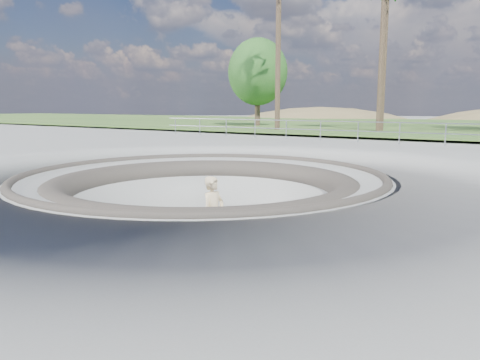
{
  "coord_description": "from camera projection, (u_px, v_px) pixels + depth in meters",
  "views": [
    {
      "loc": [
        8.29,
        -10.14,
        1.93
      ],
      "look_at": [
        1.01,
        0.39,
        -0.1
      ],
      "focal_mm": 35.0,
      "sensor_mm": 36.0,
      "label": 1
    }
  ],
  "objects": [
    {
      "name": "grass_strip",
      "position": [
        449.0,
        126.0,
        40.77
      ],
      "size": [
        180.0,
        36.0,
        0.12
      ],
      "color": "#335E25",
      "rests_on": "ground"
    },
    {
      "name": "skater",
      "position": [
        213.0,
        215.0,
        11.88
      ],
      "size": [
        0.51,
        0.75,
        2.0
      ],
      "primitive_type": "imported",
      "rotation": [
        0.0,
        0.0,
        1.53
      ],
      "color": "beige",
      "rests_on": "skateboard"
    },
    {
      "name": "ground",
      "position": [
        203.0,
        175.0,
        13.19
      ],
      "size": [
        180.0,
        180.0,
        0.0
      ],
      "primitive_type": "plane",
      "color": "#9C9C97",
      "rests_on": "ground"
    },
    {
      "name": "skate_bowl",
      "position": [
        204.0,
        238.0,
        13.48
      ],
      "size": [
        14.0,
        14.0,
        4.1
      ],
      "color": "#9C9C97",
      "rests_on": "ground"
    },
    {
      "name": "safety_railing",
      "position": [
        358.0,
        132.0,
        22.83
      ],
      "size": [
        25.0,
        0.06,
        1.03
      ],
      "color": "gray",
      "rests_on": "ground"
    },
    {
      "name": "bushy_tree_left",
      "position": [
        258.0,
        72.0,
        39.05
      ],
      "size": [
        5.1,
        4.64,
        7.36
      ],
      "color": "brown",
      "rests_on": "ground"
    },
    {
      "name": "skateboard",
      "position": [
        214.0,
        253.0,
        12.04
      ],
      "size": [
        0.9,
        0.58,
        0.09
      ],
      "color": "olive",
      "rests_on": "ground"
    }
  ]
}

